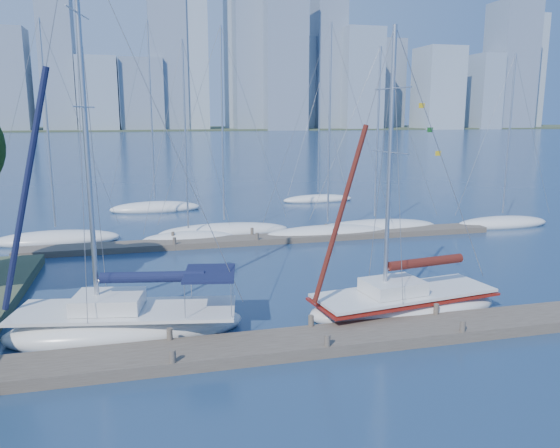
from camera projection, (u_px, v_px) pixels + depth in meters
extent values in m
plane|color=navy|center=(319.00, 346.00, 18.86)|extent=(700.00, 700.00, 0.00)
cube|color=#4A4036|center=(319.00, 341.00, 18.82)|extent=(26.00, 2.00, 0.40)
cube|color=#4A4036|center=(270.00, 239.00, 34.52)|extent=(30.00, 1.80, 0.36)
cube|color=#38472D|center=(151.00, 129.00, 323.24)|extent=(800.00, 100.00, 1.50)
ellipsoid|color=silver|center=(127.00, 328.00, 19.81)|extent=(8.82, 4.27, 1.48)
cube|color=silver|center=(126.00, 310.00, 19.67)|extent=(8.17, 3.94, 0.12)
cube|color=silver|center=(109.00, 302.00, 19.57)|extent=(2.66, 2.20, 0.54)
cylinder|color=silver|center=(85.00, 127.00, 18.34)|extent=(0.18, 0.18, 12.98)
cylinder|color=silver|center=(153.00, 280.00, 19.51)|extent=(3.95, 0.83, 0.10)
cylinder|color=#101A37|center=(153.00, 277.00, 19.49)|extent=(3.69, 1.07, 0.40)
cube|color=#101A37|center=(210.00, 273.00, 19.60)|extent=(2.18, 2.64, 0.08)
ellipsoid|color=silver|center=(404.00, 308.00, 21.94)|extent=(8.26, 3.72, 1.40)
cube|color=silver|center=(404.00, 293.00, 21.82)|extent=(7.65, 3.43, 0.11)
cube|color=silver|center=(393.00, 286.00, 21.54)|extent=(2.46, 2.00, 0.51)
cylinder|color=silver|center=(390.00, 166.00, 20.47)|extent=(0.17, 0.17, 10.12)
cylinder|color=silver|center=(425.00, 264.00, 21.96)|extent=(3.75, 0.63, 0.09)
cylinder|color=#4E1710|center=(426.00, 262.00, 21.95)|extent=(3.49, 0.86, 0.37)
cube|color=maroon|center=(404.00, 296.00, 21.85)|extent=(7.83, 3.56, 0.09)
ellipsoid|color=silver|center=(57.00, 240.00, 34.19)|extent=(8.00, 3.96, 1.14)
cylinder|color=silver|center=(47.00, 126.00, 32.82)|extent=(0.12, 0.12, 12.39)
ellipsoid|color=silver|center=(189.00, 239.00, 34.54)|extent=(6.14, 3.63, 0.97)
cylinder|color=silver|center=(185.00, 137.00, 33.30)|extent=(0.11, 0.11, 11.40)
ellipsoid|color=silver|center=(225.00, 232.00, 36.55)|extent=(8.93, 2.99, 1.14)
cylinder|color=silver|center=(222.00, 126.00, 35.19)|extent=(0.12, 0.12, 12.35)
ellipsoid|color=silver|center=(328.00, 234.00, 36.00)|extent=(8.83, 3.84, 1.11)
cylinder|color=silver|center=(329.00, 125.00, 34.62)|extent=(0.12, 0.12, 12.49)
ellipsoid|color=silver|center=(374.00, 228.00, 37.65)|extent=(9.35, 3.01, 1.19)
cylinder|color=silver|center=(378.00, 134.00, 36.39)|extent=(0.13, 0.13, 11.19)
ellipsoid|color=silver|center=(502.00, 224.00, 39.31)|extent=(7.44, 2.91, 1.09)
cylinder|color=silver|center=(509.00, 136.00, 38.08)|extent=(0.12, 0.12, 10.98)
ellipsoid|color=silver|center=(156.00, 208.00, 45.69)|extent=(7.73, 3.61, 1.19)
cylinder|color=silver|center=(151.00, 112.00, 44.14)|extent=(0.13, 0.13, 14.16)
ellipsoid|color=silver|center=(318.00, 200.00, 50.78)|extent=(6.94, 3.81, 0.95)
cylinder|color=silver|center=(319.00, 138.00, 49.68)|extent=(0.10, 0.10, 9.90)
cube|color=slate|center=(6.00, 80.00, 270.74)|extent=(21.81, 17.63, 50.36)
cube|color=gray|center=(61.00, 100.00, 298.62)|extent=(14.06, 17.61, 32.73)
cube|color=#859AAC|center=(99.00, 94.00, 280.03)|extent=(19.86, 19.81, 37.30)
cube|color=slate|center=(142.00, 95.00, 286.91)|extent=(22.13, 16.86, 37.20)
cube|color=gray|center=(189.00, 41.00, 290.21)|extent=(18.72, 14.99, 93.37)
cube|color=#859AAC|center=(241.00, 59.00, 313.27)|extent=(16.84, 17.46, 80.07)
cube|color=slate|center=(284.00, 58.00, 293.29)|extent=(22.27, 18.95, 76.57)
cube|color=gray|center=(311.00, 84.00, 316.05)|extent=(15.77, 17.11, 51.43)
cube|color=#859AAC|center=(360.00, 80.00, 307.09)|extent=(21.76, 18.80, 55.64)
cube|color=slate|center=(389.00, 85.00, 343.16)|extent=(15.31, 17.52, 54.30)
cube|color=gray|center=(438.00, 89.00, 318.89)|extent=(22.69, 23.94, 46.70)
cube|color=#859AAC|center=(483.00, 92.00, 326.58)|extent=(13.93, 21.38, 43.59)
cube|color=slate|center=(510.00, 66.00, 331.24)|extent=(23.37, 23.60, 74.51)
cube|color=gray|center=(527.00, 72.00, 356.47)|extent=(15.54, 17.08, 71.72)
cube|color=slate|center=(56.00, 32.00, 274.34)|extent=(16.24, 18.00, 98.50)
cube|color=slate|center=(167.00, 39.00, 287.80)|extent=(19.28, 18.00, 95.36)
cube|color=slate|center=(251.00, 24.00, 296.73)|extent=(19.05, 18.00, 114.22)
cube|color=slate|center=(328.00, 55.00, 310.52)|extent=(17.05, 18.00, 83.20)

